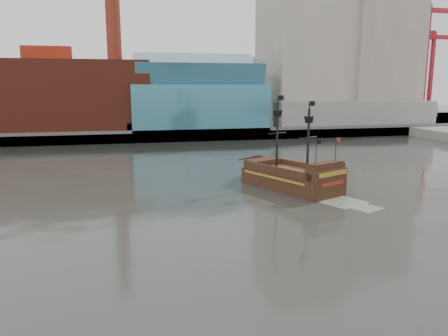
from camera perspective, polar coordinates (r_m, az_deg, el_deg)
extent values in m
plane|color=#262824|center=(32.71, -0.38, -10.51)|extent=(400.00, 400.00, 0.00)
cube|color=slate|center=(122.42, -9.82, 5.52)|extent=(220.00, 60.00, 2.00)
cube|color=#4C4C49|center=(93.10, -8.79, 4.13)|extent=(220.00, 1.00, 2.60)
cube|color=maroon|center=(102.94, -21.78, 8.70)|extent=(42.00, 18.00, 15.00)
cube|color=#306B80|center=(101.25, -3.50, 8.00)|extent=(30.00, 16.00, 10.00)
cube|color=#A19686|center=(119.96, 10.48, 16.89)|extent=(20.00, 22.00, 46.00)
cube|color=gray|center=(124.27, 19.07, 14.42)|extent=(18.00, 18.00, 38.00)
cube|color=#A19686|center=(139.76, 11.59, 17.19)|extent=(24.00, 20.00, 52.00)
cube|color=slate|center=(110.45, 16.86, 6.75)|extent=(40.00, 6.00, 6.00)
cylinder|color=maroon|center=(105.01, -14.35, 19.29)|extent=(3.20, 3.20, 22.00)
cube|color=#306B80|center=(101.18, -3.55, 12.53)|extent=(28.00, 14.94, 8.78)
cube|color=slate|center=(140.42, 24.32, 6.41)|extent=(4.00, 4.00, 3.00)
cylinder|color=#A61B26|center=(140.31, 24.79, 12.31)|extent=(1.40, 1.40, 32.00)
cube|color=#A61B26|center=(139.99, 24.27, 18.55)|extent=(5.00, 2.50, 2.50)
cube|color=slate|center=(154.42, 25.07, 6.66)|extent=(4.00, 4.00, 3.00)
cylinder|color=#A61B26|center=(154.23, 25.41, 10.92)|extent=(1.40, 1.40, 26.00)
cube|color=#A61B26|center=(153.12, 24.87, 15.48)|extent=(5.00, 2.50, 2.50)
cube|color=black|center=(51.48, 8.60, -2.01)|extent=(9.36, 12.82, 2.56)
cube|color=#442D19|center=(51.19, 8.64, -0.44)|extent=(8.43, 11.54, 0.30)
cube|color=black|center=(54.46, 5.09, 0.68)|extent=(4.79, 3.88, 0.99)
cube|color=black|center=(47.69, 13.08, -0.52)|extent=(4.92, 3.36, 1.78)
cube|color=black|center=(47.46, 13.84, -2.56)|extent=(4.51, 2.21, 3.95)
cube|color=olive|center=(47.04, 14.06, -0.72)|extent=(4.08, 1.90, 0.49)
cube|color=maroon|center=(47.27, 14.00, -2.01)|extent=(3.18, 1.49, 0.39)
cylinder|color=black|center=(51.05, 6.96, 4.11)|extent=(0.37, 0.37, 7.69)
cylinder|color=black|center=(50.05, 10.93, 3.52)|extent=(0.37, 0.37, 7.10)
cone|color=black|center=(50.81, 7.03, 7.09)|extent=(1.44, 1.44, 0.69)
cone|color=black|center=(49.81, 11.03, 6.22)|extent=(1.44, 1.44, 0.69)
cube|color=black|center=(51.04, 7.44, 9.09)|extent=(0.82, 0.39, 0.54)
cube|color=black|center=(50.04, 11.45, 8.26)|extent=(0.82, 0.39, 0.54)
cube|color=gray|center=(46.76, 15.35, -4.32)|extent=(5.28, 4.96, 0.02)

